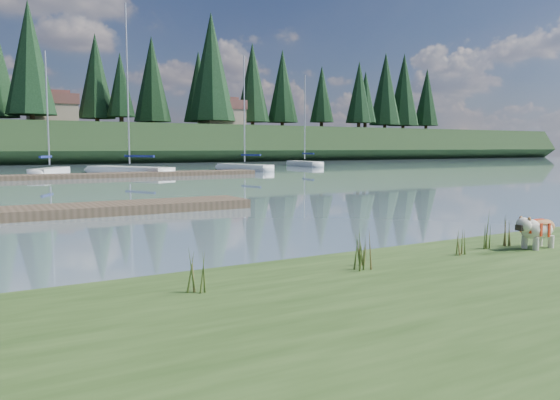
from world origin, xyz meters
TOP-DOWN VIEW (x-y plane):
  - ground at (0.00, 30.00)m, footprint 200.00×200.00m
  - ridge at (0.00, 73.00)m, footprint 200.00×20.00m
  - bulldog at (4.10, -2.88)m, footprint 0.94×0.42m
  - dock_far at (2.00, 30.00)m, footprint 26.00×2.20m
  - sailboat_bg_2 at (1.11, 35.01)m, footprint 3.79×5.81m
  - sailboat_bg_3 at (6.31, 34.98)m, footprint 5.79×8.84m
  - sailboat_bg_4 at (16.96, 35.61)m, footprint 3.26×6.93m
  - sailboat_bg_5 at (27.63, 42.05)m, footprint 1.85×6.92m
  - weed_0 at (0.39, -2.70)m, footprint 0.17×0.14m
  - weed_1 at (0.53, -2.44)m, footprint 0.17×0.14m
  - weed_2 at (3.30, -2.54)m, footprint 0.17×0.14m
  - weed_3 at (-2.17, -2.66)m, footprint 0.17×0.14m
  - weed_4 at (2.49, -2.58)m, footprint 0.17×0.14m
  - weed_5 at (3.83, -2.44)m, footprint 0.17×0.14m
  - mud_lip at (0.00, -1.60)m, footprint 60.00×0.50m
  - conifer_4 at (3.00, 66.00)m, footprint 6.16×6.16m
  - conifer_5 at (15.00, 70.00)m, footprint 3.96×3.96m
  - conifer_6 at (28.00, 68.00)m, footprint 7.04×7.04m
  - conifer_7 at (42.00, 71.00)m, footprint 5.28×5.28m
  - conifer_8 at (55.00, 67.00)m, footprint 4.62×4.62m
  - conifer_9 at (68.00, 70.00)m, footprint 5.94×5.94m
  - house_1 at (6.00, 71.00)m, footprint 6.30×5.30m
  - house_2 at (30.00, 69.00)m, footprint 6.30×5.30m

SIDE VIEW (x-z plane):
  - ground at x=0.00m, z-range 0.00..0.00m
  - mud_lip at x=0.00m, z-range 0.00..0.14m
  - dock_far at x=2.00m, z-range 0.00..0.30m
  - sailboat_bg_3 at x=6.31m, z-range -6.27..6.92m
  - sailboat_bg_5 at x=27.63m, z-range -4.63..5.27m
  - sailboat_bg_4 at x=16.96m, z-range -4.78..5.43m
  - sailboat_bg_2 at x=1.11m, z-range -4.25..4.92m
  - weed_4 at x=2.49m, z-range 0.31..0.77m
  - weed_1 at x=0.53m, z-range 0.31..0.80m
  - weed_3 at x=-2.17m, z-range 0.30..0.87m
  - weed_0 at x=0.39m, z-range 0.29..0.98m
  - weed_5 at x=3.83m, z-range 0.29..1.01m
  - weed_2 at x=3.30m, z-range 0.29..1.06m
  - bulldog at x=4.10m, z-range 0.42..0.99m
  - ridge at x=0.00m, z-range 0.00..5.00m
  - house_1 at x=6.00m, z-range 4.99..9.64m
  - house_2 at x=30.00m, z-range 4.99..9.64m
  - conifer_5 at x=15.00m, z-range 5.65..16.00m
  - conifer_8 at x=55.00m, z-range 5.62..17.40m
  - conifer_7 at x=42.00m, z-range 5.59..18.79m
  - conifer_9 at x=68.00m, z-range 5.55..20.18m
  - conifer_4 at x=3.00m, z-range 5.54..20.64m
  - conifer_6 at x=28.00m, z-range 5.49..22.49m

